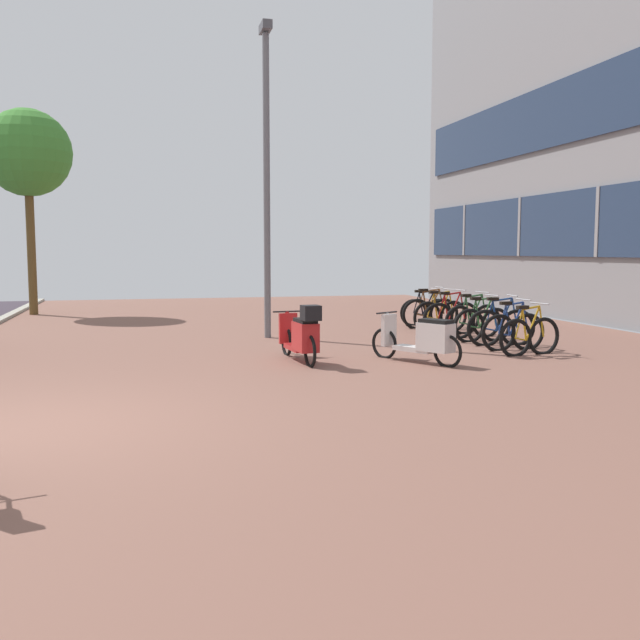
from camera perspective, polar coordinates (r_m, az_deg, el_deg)
ground at (r=7.85m, az=-12.38°, el=-8.24°), size 21.00×40.00×0.13m
bicycle_rack_00 at (r=12.94m, az=16.71°, el=-1.27°), size 1.32×0.48×0.96m
bicycle_rack_01 at (r=13.51m, az=15.46°, el=-0.91°), size 1.34×0.48×0.99m
bicycle_rack_02 at (r=14.11m, az=14.54°, el=-0.57°), size 1.41×0.48×1.02m
bicycle_rack_03 at (r=14.64m, az=13.10°, el=-0.36°), size 1.35×0.48×0.99m
bicycle_rack_04 at (r=15.26m, az=12.35°, el=-0.08°), size 1.42×0.48×1.01m
bicycle_rack_05 at (r=15.74m, az=10.66°, el=0.15°), size 1.41×0.48×1.03m
bicycle_rack_06 at (r=16.33m, az=9.79°, el=0.34°), size 1.43×0.48×1.01m
bicycle_rack_07 at (r=16.93m, az=8.98°, el=0.55°), size 1.44×0.48×1.02m
bicycle_rack_08 at (r=17.57m, az=8.62°, el=0.67°), size 1.33×0.48×0.95m
scooter_near at (r=11.54m, az=-1.48°, el=-1.26°), size 0.52×1.87×1.01m
scooter_mid at (r=11.59m, az=8.43°, el=-1.53°), size 1.03×1.65×0.83m
lamp_post at (r=14.96m, az=-4.38°, el=12.27°), size 0.20×0.52×6.49m
street_tree at (r=22.03m, az=-22.73°, el=12.37°), size 2.47×2.47×5.85m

